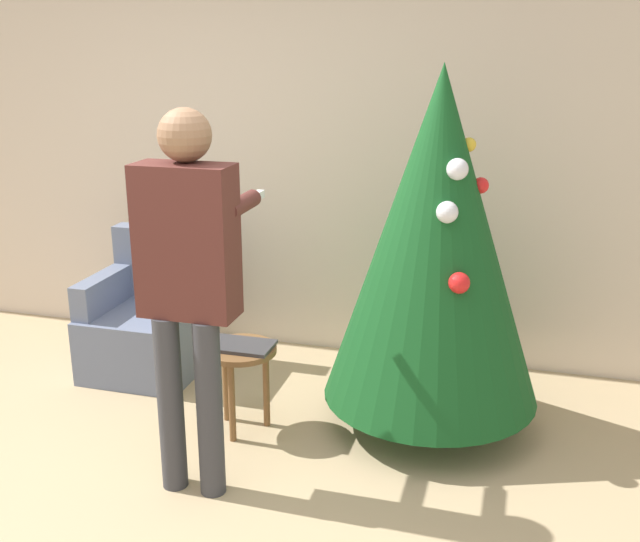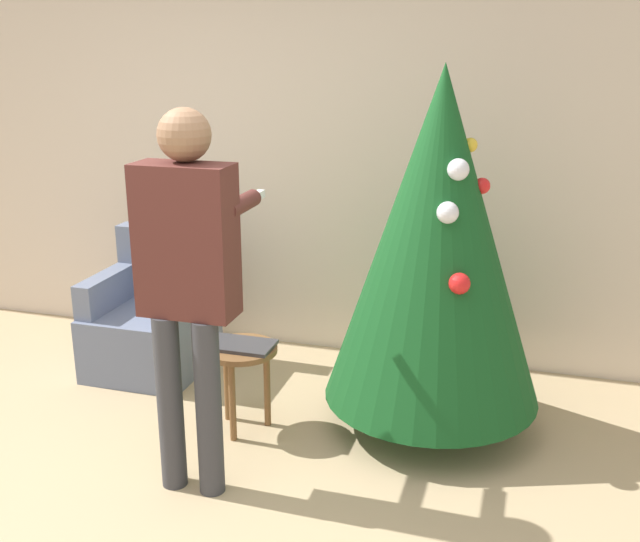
{
  "view_description": "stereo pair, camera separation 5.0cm",
  "coord_description": "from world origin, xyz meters",
  "views": [
    {
      "loc": [
        1.57,
        -2.41,
        2.04
      ],
      "look_at": [
        0.66,
        0.86,
        0.98
      ],
      "focal_mm": 42.0,
      "sensor_mm": 36.0,
      "label": 1
    },
    {
      "loc": [
        1.62,
        -2.39,
        2.04
      ],
      "look_at": [
        0.66,
        0.86,
        0.98
      ],
      "focal_mm": 42.0,
      "sensor_mm": 36.0,
      "label": 2
    }
  ],
  "objects": [
    {
      "name": "armchair",
      "position": [
        -0.67,
        1.59,
        0.31
      ],
      "size": [
        0.67,
        0.71,
        0.87
      ],
      "color": "slate",
      "rests_on": "ground_plane"
    },
    {
      "name": "person_standing",
      "position": [
        0.17,
        0.45,
        1.07
      ],
      "size": [
        0.45,
        0.57,
        1.76
      ],
      "color": "#38383D",
      "rests_on": "ground_plane"
    },
    {
      "name": "side_stool",
      "position": [
        0.18,
        0.99,
        0.4
      ],
      "size": [
        0.39,
        0.39,
        0.48
      ],
      "color": "brown",
      "rests_on": "ground_plane"
    },
    {
      "name": "ground_plane",
      "position": [
        0.0,
        0.0,
        0.0
      ],
      "size": [
        14.0,
        14.0,
        0.0
      ],
      "primitive_type": "plane",
      "color": "tan"
    },
    {
      "name": "wall_back",
      "position": [
        0.0,
        2.23,
        1.35
      ],
      "size": [
        8.0,
        0.06,
        2.7
      ],
      "color": "beige",
      "rests_on": "ground_plane"
    },
    {
      "name": "christmas_tree",
      "position": [
        1.14,
        1.32,
        1.05
      ],
      "size": [
        1.15,
        1.15,
        1.93
      ],
      "color": "brown",
      "rests_on": "ground_plane"
    },
    {
      "name": "laptop",
      "position": [
        0.18,
        0.99,
        0.49
      ],
      "size": [
        0.35,
        0.22,
        0.02
      ],
      "color": "#38383D",
      "rests_on": "side_stool"
    }
  ]
}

